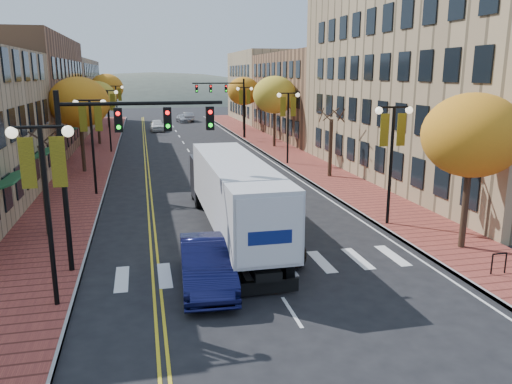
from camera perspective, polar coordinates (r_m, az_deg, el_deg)
ground at (r=18.51m, az=2.28°, el=-10.81°), size 200.00×200.00×0.00m
sidewalk_left at (r=49.56m, az=-18.02°, el=4.02°), size 4.00×85.00×0.15m
sidewalk_right at (r=51.16m, az=2.53°, el=4.94°), size 4.00×85.00×0.15m
building_left_mid at (r=53.80m, az=-26.76°, el=9.77°), size 12.00×24.00×11.00m
building_left_far at (r=78.34m, az=-22.46°, el=10.33°), size 12.00×26.00×9.50m
building_right_near at (r=39.62m, az=23.10°, el=12.23°), size 15.00×28.00×15.00m
building_right_mid at (r=62.69m, az=8.78°, el=10.88°), size 15.00×24.00×10.00m
building_right_far at (r=83.53m, az=3.15°, el=11.94°), size 15.00×20.00×11.00m
tree_left_a at (r=25.27m, az=-22.90°, el=0.13°), size 0.28×0.28×4.20m
tree_left_b at (r=40.59m, az=-19.56°, el=9.61°), size 4.48×4.48×7.21m
tree_left_c at (r=56.52m, az=-17.76°, el=10.20°), size 4.16×4.16×6.69m
tree_left_d at (r=74.44m, az=-16.70°, el=11.32°), size 4.61×4.61×7.42m
tree_right_a at (r=22.84m, az=23.47°, el=5.93°), size 4.16×4.16×6.69m
tree_right_b at (r=37.21m, az=8.51°, el=5.00°), size 0.28×0.28×4.20m
tree_right_c at (r=52.10m, az=2.15°, el=11.03°), size 4.48×4.48×7.21m
tree_right_d at (r=67.67m, az=-1.43°, el=11.44°), size 4.35×4.35×7.00m
lamp_left_a at (r=16.88m, az=-22.97°, el=1.08°), size 1.96×0.36×6.05m
lamp_left_b at (r=32.59m, az=-18.30°, el=6.93°), size 1.96×0.36×6.05m
lamp_left_c at (r=50.48m, az=-16.52°, el=9.11°), size 1.96×0.36×6.05m
lamp_left_d at (r=68.43m, az=-15.66°, el=10.15°), size 1.96×0.36×6.05m
lamp_right_a at (r=25.50m, az=15.30°, el=5.51°), size 1.96×0.36×6.05m
lamp_right_b at (r=42.15m, az=3.69°, el=8.89°), size 1.96×0.36×6.05m
lamp_right_c at (r=59.59m, az=-1.30°, el=10.22°), size 1.96×0.36×6.05m
traffic_mast_near at (r=19.49m, az=-15.80°, el=5.04°), size 6.10×0.35×7.00m
traffic_mast_far at (r=59.18m, az=-3.26°, el=10.79°), size 6.10×0.34×7.00m
semi_truck at (r=23.66m, az=-2.90°, el=0.25°), size 2.47×15.16×3.79m
navy_sedan at (r=18.35m, az=-5.64°, el=-8.16°), size 2.11×5.35×1.73m
black_suv at (r=21.35m, az=1.28°, el=-5.49°), size 2.47×4.97×1.35m
car_far_white at (r=69.17m, az=-11.23°, el=7.49°), size 1.93×4.62×1.56m
car_far_silver at (r=81.09m, az=-8.35°, el=8.32°), size 2.27×4.43×1.23m
car_far_oncoming at (r=82.48m, az=-7.72°, el=8.51°), size 1.65×4.50×1.47m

